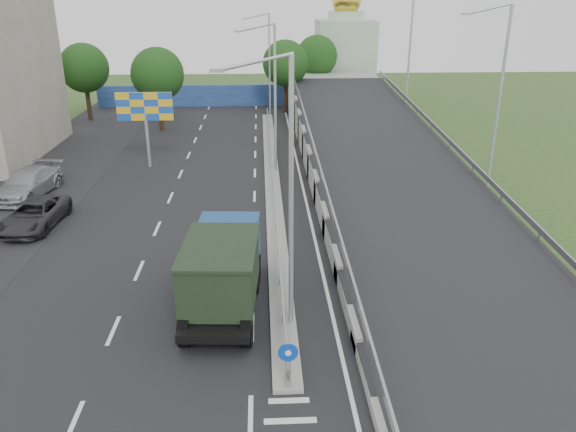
{
  "coord_description": "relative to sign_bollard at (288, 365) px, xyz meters",
  "views": [
    {
      "loc": [
        -0.74,
        -12.59,
        12.01
      ],
      "look_at": [
        0.49,
        12.06,
        2.2
      ],
      "focal_mm": 35.0,
      "sensor_mm": 36.0,
      "label": 1
    }
  ],
  "objects": [
    {
      "name": "parked_car_c",
      "position": [
        -13.2,
        14.5,
        -0.3
      ],
      "size": [
        2.74,
        5.4,
        1.46
      ],
      "primitive_type": "imported",
      "rotation": [
        0.0,
        0.0,
        -0.06
      ],
      "color": "#2D2C30",
      "rests_on": "ground"
    },
    {
      "name": "lamp_post_mid",
      "position": [
        0.11,
        23.83,
        4.77
      ],
      "size": [
        2.74,
        0.18,
        10.08
      ],
      "color": "#B2B5B7",
      "rests_on": "median"
    },
    {
      "name": "lamp_post_near",
      "position": [
        0.11,
        3.83,
        4.77
      ],
      "size": [
        2.74,
        0.18,
        10.08
      ],
      "color": "#B2B5B7",
      "rests_on": "median"
    },
    {
      "name": "parking_strip",
      "position": [
        -16.0,
        17.83,
        -1.03
      ],
      "size": [
        8.0,
        90.0,
        0.05
      ],
      "primitive_type": "cube",
      "color": "black",
      "rests_on": "ground"
    },
    {
      "name": "dump_truck",
      "position": [
        -2.33,
        5.54,
        0.72
      ],
      "size": [
        3.09,
        7.33,
        3.17
      ],
      "rotation": [
        0.0,
        0.0,
        -0.06
      ],
      "color": "black",
      "rests_on": "ground"
    },
    {
      "name": "sign_bollard",
      "position": [
        0.0,
        0.0,
        0.0
      ],
      "size": [
        0.64,
        0.23,
        1.67
      ],
      "color": "black",
      "rests_on": "median"
    },
    {
      "name": "tree_left_mid",
      "position": [
        -10.0,
        37.83,
        4.14
      ],
      "size": [
        4.8,
        4.8,
        7.6
      ],
      "color": "black",
      "rests_on": "ground"
    },
    {
      "name": "tree_left_far",
      "position": [
        -18.0,
        42.83,
        4.14
      ],
      "size": [
        4.8,
        4.8,
        7.6
      ],
      "color": "black",
      "rests_on": "ground"
    },
    {
      "name": "blue_wall",
      "position": [
        -4.0,
        49.83,
        0.17
      ],
      "size": [
        30.0,
        0.5,
        2.4
      ],
      "primitive_type": "cube",
      "color": "navy",
      "rests_on": "ground"
    },
    {
      "name": "lamp_post_far",
      "position": [
        0.11,
        43.83,
        4.77
      ],
      "size": [
        2.74,
        0.18,
        10.08
      ],
      "color": "#B2B5B7",
      "rests_on": "median"
    },
    {
      "name": "billboard",
      "position": [
        -9.0,
        25.83,
        3.15
      ],
      "size": [
        4.0,
        0.24,
        5.5
      ],
      "color": "#B2B5B7",
      "rests_on": "ground"
    },
    {
      "name": "church",
      "position": [
        10.0,
        57.83,
        4.28
      ],
      "size": [
        7.0,
        7.0,
        13.8
      ],
      "color": "#B2CCAD",
      "rests_on": "ground"
    },
    {
      "name": "overpass_ramp",
      "position": [
        7.5,
        21.83,
        0.72
      ],
      "size": [
        10.0,
        50.0,
        3.5
      ],
      "color": "gray",
      "rests_on": "ground"
    },
    {
      "name": "tree_ramp_far",
      "position": [
        6.0,
        52.83,
        4.14
      ],
      "size": [
        4.8,
        4.8,
        7.6
      ],
      "color": "black",
      "rests_on": "ground"
    },
    {
      "name": "tree_median_far",
      "position": [
        2.0,
        45.83,
        4.14
      ],
      "size": [
        4.8,
        4.8,
        7.6
      ],
      "color": "black",
      "rests_on": "ground"
    },
    {
      "name": "parked_car_d",
      "position": [
        -15.53,
        19.77,
        -0.19
      ],
      "size": [
        3.28,
        6.14,
        1.69
      ],
      "primitive_type": "imported",
      "rotation": [
        0.0,
        0.0,
        -0.16
      ],
      "color": "#95999D",
      "rests_on": "ground"
    },
    {
      "name": "median_guardrail",
      "position": [
        0.0,
        21.83,
        -0.28
      ],
      "size": [
        0.09,
        44.0,
        0.71
      ],
      "color": "gray",
      "rests_on": "median"
    },
    {
      "name": "median",
      "position": [
        0.0,
        21.83,
        -0.93
      ],
      "size": [
        1.0,
        44.0,
        0.2
      ],
      "primitive_type": "cube",
      "color": "gray",
      "rests_on": "ground"
    },
    {
      "name": "road_surface",
      "position": [
        -3.0,
        17.83,
        -1.03
      ],
      "size": [
        26.0,
        90.0,
        0.04
      ],
      "primitive_type": "cube",
      "color": "black",
      "rests_on": "ground"
    }
  ]
}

